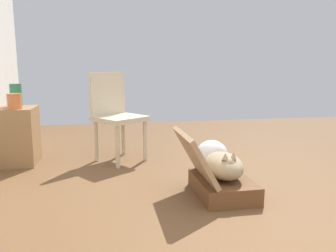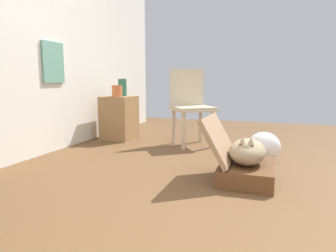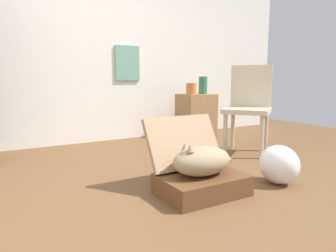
% 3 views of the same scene
% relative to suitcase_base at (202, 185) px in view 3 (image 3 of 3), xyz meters
% --- Properties ---
extents(ground_plane, '(7.68, 7.68, 0.00)m').
position_rel_suitcase_base_xyz_m(ground_plane, '(-0.24, -0.06, -0.07)').
color(ground_plane, brown).
rests_on(ground_plane, ground).
extents(wall_back, '(6.40, 0.15, 2.60)m').
position_rel_suitcase_base_xyz_m(wall_back, '(-0.24, 2.20, 1.23)').
color(wall_back, silver).
rests_on(wall_back, ground).
extents(suitcase_base, '(0.58, 0.41, 0.14)m').
position_rel_suitcase_base_xyz_m(suitcase_base, '(0.00, 0.00, 0.00)').
color(suitcase_base, brown).
rests_on(suitcase_base, ground).
extents(suitcase_lid, '(0.58, 0.23, 0.37)m').
position_rel_suitcase_base_xyz_m(suitcase_lid, '(0.00, 0.23, 0.26)').
color(suitcase_lid, '#9B7756').
rests_on(suitcase_lid, suitcase_base).
extents(cat, '(0.51, 0.28, 0.23)m').
position_rel_suitcase_base_xyz_m(cat, '(-0.01, 0.00, 0.17)').
color(cat, '#998466').
rests_on(cat, suitcase_base).
extents(plastic_bag_white, '(0.27, 0.32, 0.29)m').
position_rel_suitcase_base_xyz_m(plastic_bag_white, '(0.64, -0.11, 0.08)').
color(plastic_bag_white, white).
rests_on(plastic_bag_white, ground).
extents(side_table, '(0.44, 0.39, 0.58)m').
position_rel_suitcase_base_xyz_m(side_table, '(1.23, 1.79, 0.22)').
color(side_table, olive).
rests_on(side_table, ground).
extents(vase_tall, '(0.14, 0.14, 0.15)m').
position_rel_suitcase_base_xyz_m(vase_tall, '(1.12, 1.75, 0.59)').
color(vase_tall, '#CC6B38').
rests_on(vase_tall, side_table).
extents(vase_short, '(0.12, 0.12, 0.24)m').
position_rel_suitcase_base_xyz_m(vase_short, '(1.34, 1.79, 0.63)').
color(vase_short, '#2D7051').
rests_on(vase_short, side_table).
extents(chair, '(0.64, 0.64, 0.94)m').
position_rel_suitcase_base_xyz_m(chair, '(1.19, 0.78, 0.44)').
color(chair, beige).
rests_on(chair, ground).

